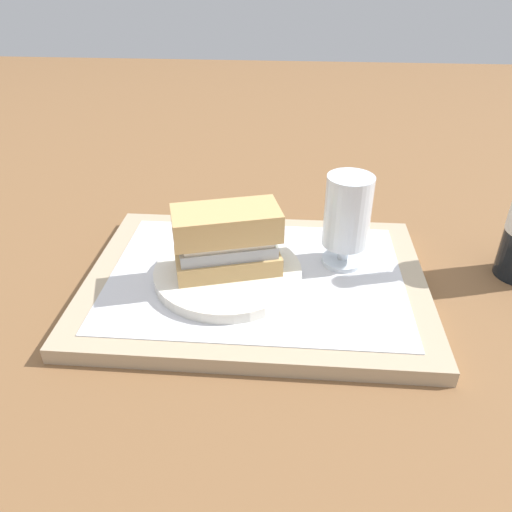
{
  "coord_description": "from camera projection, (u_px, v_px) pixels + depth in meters",
  "views": [
    {
      "loc": [
        0.04,
        -0.54,
        0.39
      ],
      "look_at": [
        0.0,
        0.0,
        0.05
      ],
      "focal_mm": 35.22,
      "sensor_mm": 36.0,
      "label": 1
    }
  ],
  "objects": [
    {
      "name": "placemat",
      "position": [
        256.0,
        275.0,
        0.66
      ],
      "size": [
        0.38,
        0.27,
        0.0
      ],
      "primitive_type": "cube",
      "color": "silver",
      "rests_on": "tray"
    },
    {
      "name": "beer_glass",
      "position": [
        347.0,
        218.0,
        0.65
      ],
      "size": [
        0.06,
        0.06,
        0.12
      ],
      "color": "silver",
      "rests_on": "placemat"
    },
    {
      "name": "plate",
      "position": [
        228.0,
        273.0,
        0.65
      ],
      "size": [
        0.19,
        0.19,
        0.01
      ],
      "primitive_type": "cylinder",
      "color": "silver",
      "rests_on": "placemat"
    },
    {
      "name": "tray",
      "position": [
        256.0,
        282.0,
        0.66
      ],
      "size": [
        0.44,
        0.32,
        0.02
      ],
      "primitive_type": "cube",
      "color": "tan",
      "rests_on": "ground_plane"
    },
    {
      "name": "sandwich",
      "position": [
        230.0,
        239.0,
        0.62
      ],
      "size": [
        0.14,
        0.1,
        0.08
      ],
      "rotation": [
        0.0,
        0.0,
        0.28
      ],
      "color": "tan",
      "rests_on": "plate"
    },
    {
      "name": "ground_plane",
      "position": [
        256.0,
        288.0,
        0.67
      ],
      "size": [
        3.0,
        3.0,
        0.0
      ],
      "primitive_type": "plane",
      "color": "brown"
    }
  ]
}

